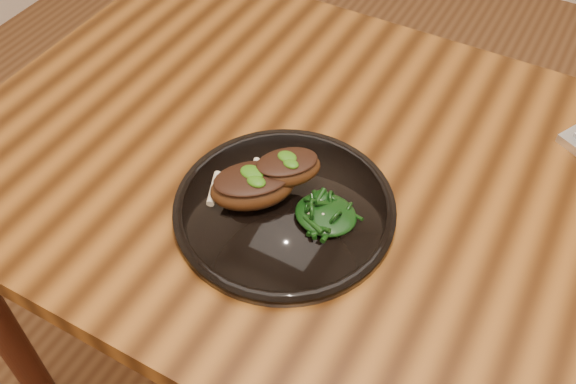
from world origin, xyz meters
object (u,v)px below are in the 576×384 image
at_px(lamb_chop_front, 252,186).
at_px(plate, 285,208).
at_px(greens_heap, 326,212).
at_px(desk, 456,253).

bearing_deg(lamb_chop_front, plate, 14.17).
bearing_deg(lamb_chop_front, greens_heap, 9.07).
bearing_deg(greens_heap, plate, -174.81).
bearing_deg(greens_heap, lamb_chop_front, -170.93).
bearing_deg(plate, greens_heap, 5.19).
height_order(desk, plate, plate).
relative_size(desk, greens_heap, 18.42).
distance_m(lamb_chop_front, greens_heap, 0.11).
height_order(lamb_chop_front, greens_heap, lamb_chop_front).
height_order(desk, greens_heap, greens_heap).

